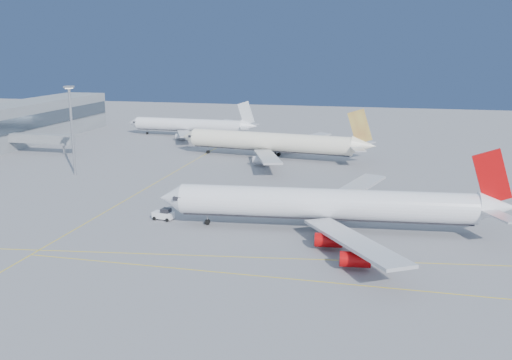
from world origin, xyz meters
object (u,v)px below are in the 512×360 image
(airliner_virgin, at_px, (332,205))
(light_mast, at_px, (72,123))
(pushback_tug, at_px, (164,214))
(airliner_third, at_px, (191,125))
(airliner_etihad, at_px, (274,142))

(airliner_virgin, bearing_deg, light_mast, 151.06)
(pushback_tug, relative_size, light_mast, 0.19)
(pushback_tug, bearing_deg, airliner_third, 114.82)
(airliner_third, height_order, light_mast, light_mast)
(pushback_tug, height_order, light_mast, light_mast)
(airliner_virgin, xyz_separation_m, airliner_etihad, (-26.16, 70.33, 0.05))
(airliner_etihad, distance_m, pushback_tug, 72.18)
(airliner_virgin, relative_size, airliner_third, 1.26)
(airliner_virgin, distance_m, airliner_third, 127.35)
(airliner_third, bearing_deg, airliner_etihad, -39.19)
(airliner_etihad, relative_size, pushback_tug, 14.19)
(airliner_etihad, height_order, pushback_tug, airliner_etihad)
(airliner_virgin, xyz_separation_m, light_mast, (-76.42, 33.28, 9.59))
(airliner_third, bearing_deg, pushback_tug, -70.64)
(airliner_virgin, distance_m, pushback_tug, 35.57)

